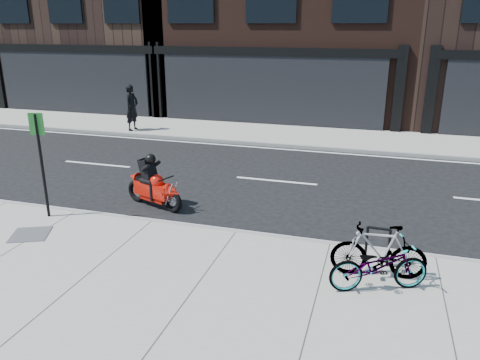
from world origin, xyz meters
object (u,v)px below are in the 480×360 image
(motorcycle, at_px, (156,186))
(utility_grate, at_px, (30,234))
(bike_rack, at_px, (378,243))
(sign_post, at_px, (41,156))
(pedestrian, at_px, (132,107))
(bicycle_rear, at_px, (379,251))
(bicycle_front, at_px, (379,266))

(motorcycle, height_order, utility_grate, motorcycle)
(bike_rack, height_order, utility_grate, bike_rack)
(motorcycle, bearing_deg, sign_post, -123.70)
(motorcycle, bearing_deg, bike_rack, 1.17)
(motorcycle, relative_size, utility_grate, 2.37)
(bike_rack, bearing_deg, pedestrian, 137.85)
(motorcycle, bearing_deg, bicycle_rear, -3.02)
(bicycle_front, distance_m, utility_grate, 7.08)
(bicycle_front, xyz_separation_m, motorcycle, (-5.35, 2.60, -0.01))
(bike_rack, xyz_separation_m, bicycle_front, (0.03, -0.88, 0.00))
(bicycle_front, relative_size, bicycle_rear, 1.02)
(motorcycle, height_order, pedestrian, pedestrian)
(bicycle_rear, xyz_separation_m, sign_post, (-7.34, 0.65, 0.95))
(bicycle_rear, relative_size, utility_grate, 2.19)
(bicycle_rear, height_order, sign_post, sign_post)
(bicycle_front, distance_m, pedestrian, 14.20)
(bicycle_front, height_order, pedestrian, pedestrian)
(bicycle_front, bearing_deg, utility_grate, 66.64)
(bike_rack, distance_m, pedestrian, 13.57)
(motorcycle, relative_size, sign_post, 0.74)
(bicycle_front, xyz_separation_m, pedestrian, (-10.08, 9.98, 0.51))
(sign_post, bearing_deg, bicycle_front, -22.52)
(bicycle_rear, relative_size, pedestrian, 0.86)
(motorcycle, bearing_deg, pedestrian, 141.73)
(pedestrian, distance_m, utility_grate, 10.37)
(motorcycle, distance_m, utility_grate, 3.05)
(bike_rack, distance_m, utility_grate, 7.09)
(bicycle_rear, bearing_deg, sign_post, -100.96)
(bicycle_rear, xyz_separation_m, pedestrian, (-10.07, 9.55, 0.46))
(motorcycle, relative_size, pedestrian, 0.93)
(motorcycle, height_order, sign_post, sign_post)
(bicycle_front, xyz_separation_m, sign_post, (-7.35, 1.08, 1.00))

